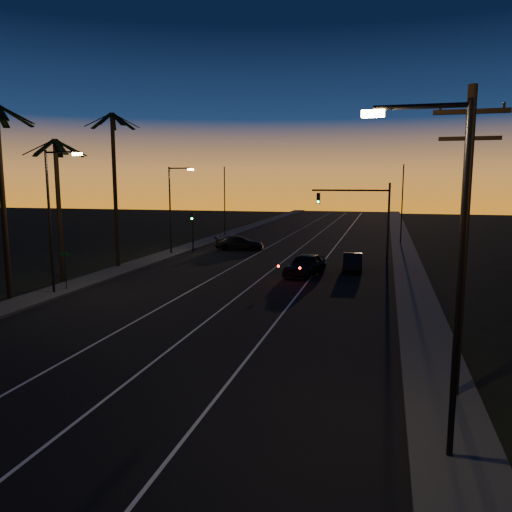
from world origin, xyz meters
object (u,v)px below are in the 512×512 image
(signal_mast, at_px, (362,207))
(utility_pole, at_px, (464,239))
(right_car, at_px, (353,262))
(lead_car, at_px, (305,265))
(cross_car, at_px, (239,243))

(signal_mast, bearing_deg, utility_pole, -81.53)
(utility_pole, bearing_deg, right_car, 101.64)
(utility_pole, height_order, right_car, utility_pole)
(lead_car, xyz_separation_m, cross_car, (-8.92, 12.59, -0.10))
(utility_pole, relative_size, lead_car, 1.75)
(utility_pole, bearing_deg, cross_car, 117.45)
(utility_pole, distance_m, right_car, 24.23)
(lead_car, bearing_deg, cross_car, 125.32)
(lead_car, bearing_deg, utility_pole, -68.09)
(signal_mast, height_order, lead_car, signal_mast)
(utility_pole, distance_m, signal_mast, 30.33)
(right_car, height_order, cross_car, cross_car)
(cross_car, bearing_deg, lead_car, -54.68)
(right_car, bearing_deg, signal_mast, 87.13)
(cross_car, bearing_deg, right_car, -37.98)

